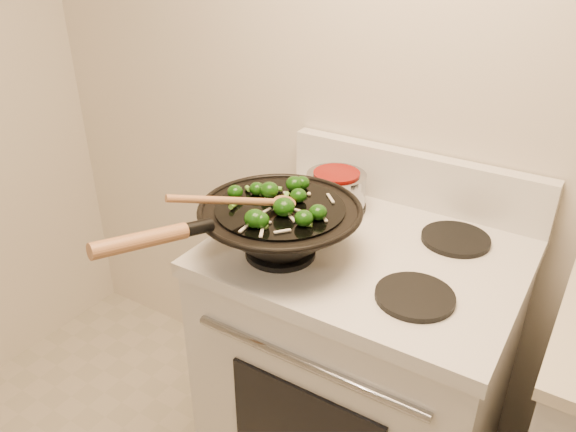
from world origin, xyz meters
The scene contains 5 objects.
stove centered at (-0.25, 1.17, 0.47)m, with size 0.78×0.67×1.08m.
wok centered at (-0.43, 1.02, 1.00)m, with size 0.41×0.65×0.19m.
stirfry centered at (-0.43, 1.01, 1.07)m, with size 0.28×0.30×0.05m.
wooden_spoon centered at (-0.47, 0.96, 1.09)m, with size 0.20×0.29×0.09m.
saucepan centered at (-0.43, 1.32, 0.98)m, with size 0.17×0.28×0.10m.
Camera 1 is at (0.23, -0.00, 1.68)m, focal length 35.00 mm.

